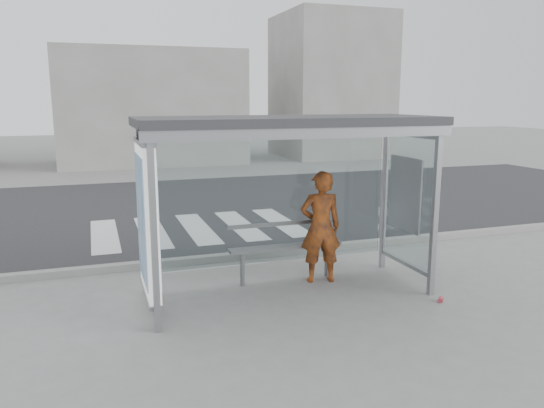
# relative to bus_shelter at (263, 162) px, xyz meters

# --- Properties ---
(ground) EXTENTS (80.00, 80.00, 0.00)m
(ground) POSITION_rel_bus_shelter_xyz_m (0.37, -0.06, -1.98)
(ground) COLOR slate
(ground) RESTS_ON ground
(road) EXTENTS (30.00, 10.00, 0.01)m
(road) POSITION_rel_bus_shelter_xyz_m (0.37, 6.94, -1.98)
(road) COLOR #252528
(road) RESTS_ON ground
(curb) EXTENTS (30.00, 0.18, 0.12)m
(curb) POSITION_rel_bus_shelter_xyz_m (0.37, 1.89, -1.92)
(curb) COLOR gray
(curb) RESTS_ON ground
(crosswalk) EXTENTS (4.55, 3.00, 0.00)m
(crosswalk) POSITION_rel_bus_shelter_xyz_m (-0.13, 4.44, -1.98)
(crosswalk) COLOR silver
(crosswalk) RESTS_ON ground
(bus_shelter) EXTENTS (4.25, 1.65, 2.62)m
(bus_shelter) POSITION_rel_bus_shelter_xyz_m (0.00, 0.00, 0.00)
(bus_shelter) COLOR gray
(bus_shelter) RESTS_ON ground
(building_center) EXTENTS (8.00, 5.00, 5.00)m
(building_center) POSITION_rel_bus_shelter_xyz_m (0.37, 17.94, 0.52)
(building_center) COLOR gray
(building_center) RESTS_ON ground
(building_right) EXTENTS (5.00, 5.00, 7.00)m
(building_right) POSITION_rel_bus_shelter_xyz_m (9.37, 17.94, 1.52)
(building_right) COLOR gray
(building_right) RESTS_ON ground
(person) EXTENTS (0.72, 0.54, 1.78)m
(person) POSITION_rel_bus_shelter_xyz_m (1.05, 0.32, -1.09)
(person) COLOR orange
(person) RESTS_ON ground
(bench) EXTENTS (1.84, 0.23, 0.95)m
(bench) POSITION_rel_bus_shelter_xyz_m (0.54, 0.52, -1.42)
(bench) COLOR slate
(bench) RESTS_ON ground
(soda_can) EXTENTS (0.13, 0.13, 0.07)m
(soda_can) POSITION_rel_bus_shelter_xyz_m (2.34, -1.06, -1.95)
(soda_can) COLOR #DE4152
(soda_can) RESTS_ON ground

